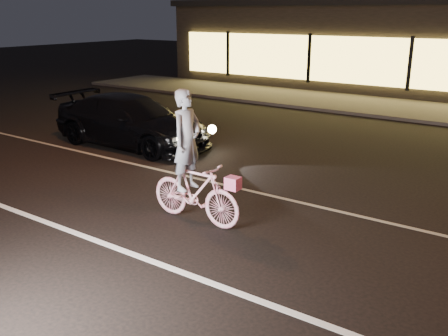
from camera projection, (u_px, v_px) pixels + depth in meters
The scene contains 7 objects.
ground at pixel (176, 218), 9.18m from camera, with size 90.00×90.00×0.00m, color black.
lane_stripe_near at pixel (115, 248), 8.00m from camera, with size 60.00×0.12×0.01m, color silver.
lane_stripe_far at pixel (236, 187), 10.74m from camera, with size 60.00×0.10×0.01m, color gray.
sidewalk at pixel (392, 108), 19.34m from camera, with size 30.00×4.00×0.12m, color #383533.
storefront at pixel (436, 45), 23.38m from camera, with size 25.40×8.42×4.20m.
cyclist at pixel (193, 176), 8.80m from camera, with size 1.89×0.65×2.38m.
sedan at pixel (131, 121), 13.94m from camera, with size 4.88×2.03×1.40m.
Camera 1 is at (5.58, -6.45, 3.62)m, focal length 40.00 mm.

